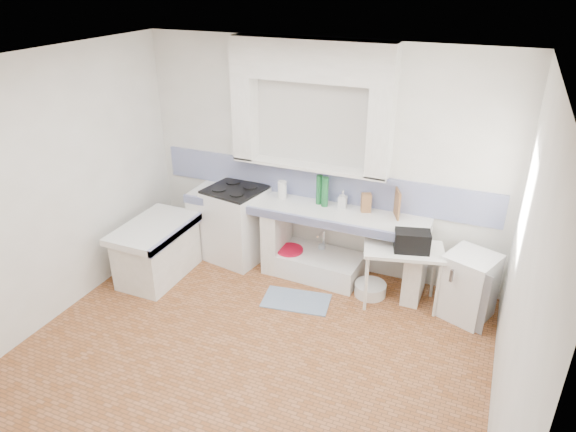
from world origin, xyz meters
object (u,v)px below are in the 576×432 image
at_px(stove, 237,225).
at_px(fridge, 468,286).
at_px(sink, 317,265).
at_px(side_table, 401,276).

relative_size(stove, fridge, 1.27).
bearing_deg(stove, fridge, 7.22).
relative_size(sink, side_table, 1.25).
bearing_deg(fridge, sink, -163.29).
xyz_separation_m(stove, side_table, (2.19, -0.21, -0.12)).
bearing_deg(side_table, sink, 154.54).
height_order(sink, side_table, side_table).
height_order(side_table, fridge, fridge).
distance_m(sink, side_table, 1.11).
distance_m(side_table, fridge, 0.72).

